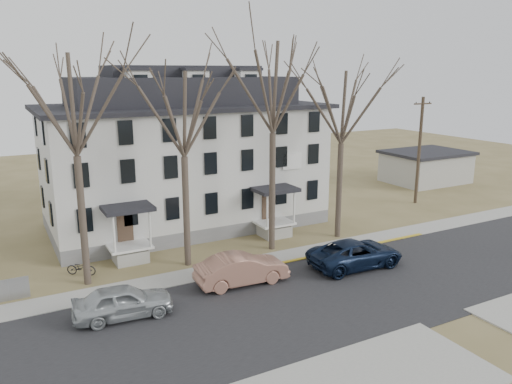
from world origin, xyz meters
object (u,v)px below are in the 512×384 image
utility_pole_far (419,149)px  car_navy (356,254)px  tree_center (273,81)px  tree_mid_right (343,102)px  tree_far_left (72,98)px  car_silver (123,302)px  bicycle_left (81,268)px  car_tan (242,270)px  boarding_house (185,156)px  tree_mid_left (183,108)px

utility_pole_far → car_navy: bearing=-147.2°
utility_pole_far → tree_center: bearing=-166.5°
tree_mid_right → utility_pole_far: size_ratio=1.34×
tree_mid_right → utility_pole_far: bearing=19.3°
tree_far_left → car_silver: 10.79m
tree_center → car_navy: (2.88, -5.21, -10.26)m
car_navy → bicycle_left: 16.36m
bicycle_left → car_navy: bearing=-79.4°
tree_far_left → utility_pole_far: (29.50, 4.20, -5.44)m
tree_center → bicycle_left: tree_center is taller
car_silver → bicycle_left: bearing=13.6°
tree_mid_right → car_tan: 13.83m
boarding_house → tree_far_left: (-9.00, -8.15, 4.96)m
boarding_house → bicycle_left: boarding_house is taller
utility_pole_far → car_tan: bearing=-159.0°
car_tan → car_navy: 7.32m
tree_mid_left → car_tan: 9.82m
tree_far_left → tree_center: bearing=0.0°
boarding_house → tree_center: bearing=-69.8°
tree_center → tree_far_left: bearing=180.0°
bicycle_left → boarding_house: bearing=-19.0°
tree_far_left → utility_pole_far: tree_far_left is taller
utility_pole_far → bicycle_left: utility_pole_far is taller
tree_center → car_silver: tree_center is taller
boarding_house → tree_mid_left: size_ratio=1.63×
tree_mid_left → tree_far_left: bearing=180.0°
utility_pole_far → car_navy: 17.86m
car_navy → tree_mid_left: bearing=62.3°
boarding_house → car_tan: 13.21m
boarding_house → utility_pole_far: bearing=-10.9°
tree_mid_left → bicycle_left: (-6.11, 1.34, -9.14)m
tree_center → tree_mid_right: bearing=0.0°
boarding_house → car_tan: bearing=-96.3°
bicycle_left → car_silver: bearing=-137.5°
boarding_house → utility_pole_far: 20.88m
boarding_house → car_tan: (-1.37, -12.34, -4.51)m
car_tan → tree_far_left: bearing=64.4°
tree_mid_right → car_tan: bearing=-157.0°
tree_far_left → tree_center: tree_center is taller
tree_center → boarding_house: bearing=110.2°
utility_pole_far → bicycle_left: (-29.61, -2.86, -4.45)m
boarding_house → bicycle_left: bearing=-143.2°
boarding_house → bicycle_left: size_ratio=11.93×
tree_mid_right → car_silver: (-16.69, -4.98, -8.79)m
boarding_house → tree_center: (3.00, -8.15, 5.71)m
utility_pole_far → car_silver: utility_pole_far is taller
boarding_house → bicycle_left: 12.40m
tree_mid_right → bicycle_left: (-17.61, 1.34, -9.14)m
tree_mid_left → car_tan: tree_mid_left is taller
tree_mid_right → car_navy: tree_mid_right is taller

